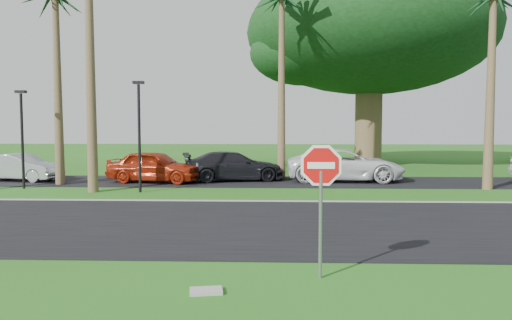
{
  "coord_description": "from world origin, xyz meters",
  "views": [
    {
      "loc": [
        -0.35,
        -12.12,
        2.85
      ],
      "look_at": [
        -0.9,
        2.52,
        1.8
      ],
      "focal_mm": 35.0,
      "sensor_mm": 36.0,
      "label": 1
    }
  ],
  "objects_px": {
    "car_red": "(155,167)",
    "car_minivan": "(346,165)",
    "car_dark": "(234,167)",
    "stop_sign_near": "(321,183)",
    "car_silver": "(21,168)"
  },
  "relations": [
    {
      "from": "car_red",
      "to": "car_minivan",
      "type": "relative_size",
      "value": 0.79
    },
    {
      "from": "car_dark",
      "to": "car_minivan",
      "type": "bearing_deg",
      "value": -102.56
    },
    {
      "from": "stop_sign_near",
      "to": "car_dark",
      "type": "distance_m",
      "value": 16.11
    },
    {
      "from": "car_red",
      "to": "car_dark",
      "type": "xyz_separation_m",
      "value": [
        3.8,
        0.87,
        -0.05
      ]
    },
    {
      "from": "car_dark",
      "to": "car_minivan",
      "type": "height_order",
      "value": "car_minivan"
    },
    {
      "from": "car_silver",
      "to": "car_red",
      "type": "distance_m",
      "value": 6.88
    },
    {
      "from": "stop_sign_near",
      "to": "car_dark",
      "type": "bearing_deg",
      "value": 100.45
    },
    {
      "from": "car_minivan",
      "to": "car_dark",
      "type": "bearing_deg",
      "value": 92.47
    },
    {
      "from": "car_dark",
      "to": "car_silver",
      "type": "bearing_deg",
      "value": 79.73
    },
    {
      "from": "car_silver",
      "to": "car_minivan",
      "type": "height_order",
      "value": "car_minivan"
    },
    {
      "from": "stop_sign_near",
      "to": "car_dark",
      "type": "relative_size",
      "value": 0.52
    },
    {
      "from": "car_red",
      "to": "car_dark",
      "type": "bearing_deg",
      "value": -67.44
    },
    {
      "from": "car_red",
      "to": "car_dark",
      "type": "height_order",
      "value": "car_red"
    },
    {
      "from": "stop_sign_near",
      "to": "car_dark",
      "type": "xyz_separation_m",
      "value": [
        -2.92,
        15.81,
        -1.04
      ]
    },
    {
      "from": "stop_sign_near",
      "to": "car_silver",
      "type": "xyz_separation_m",
      "value": [
        -13.58,
        15.32,
        -1.1
      ]
    }
  ]
}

